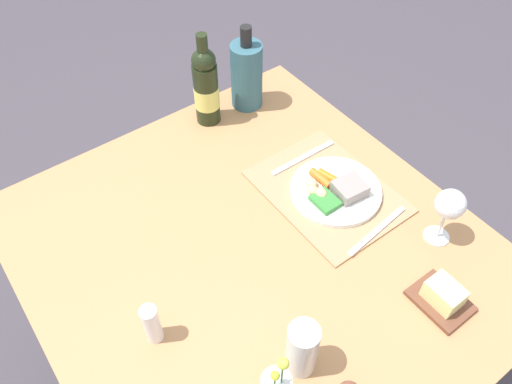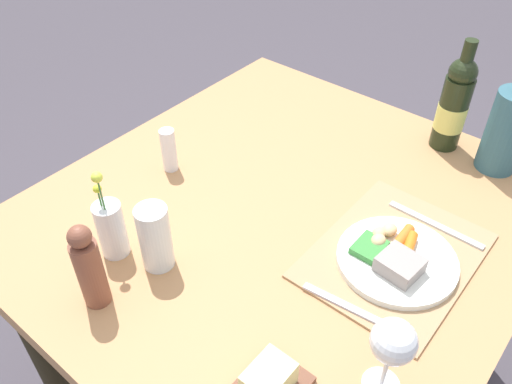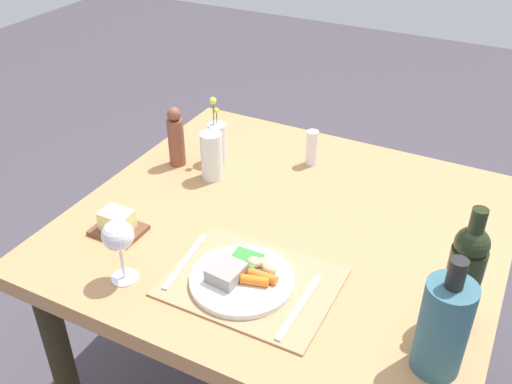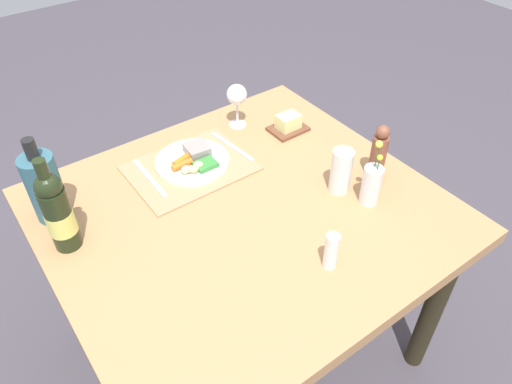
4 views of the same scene
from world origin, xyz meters
The scene contains 14 objects.
ground_plane centered at (0.00, 0.00, 0.00)m, with size 8.00×8.00×0.00m, color #453F47.
dining_table centered at (0.00, 0.00, 0.63)m, with size 1.11×1.03×0.72m.
placemat centered at (0.03, -0.26, 0.73)m, with size 0.38×0.29×0.01m, color tan.
dinner_plate centered at (0.01, -0.27, 0.74)m, with size 0.24×0.24×0.05m.
fork centered at (-0.14, -0.27, 0.73)m, with size 0.01×0.21×0.01m, color silver.
knife centered at (0.16, -0.29, 0.73)m, with size 0.02×0.22×0.01m, color silver.
water_tumbler centered at (-0.29, 0.10, 0.79)m, with size 0.06×0.06×0.15m.
wine_glass centered at (-0.24, -0.38, 0.84)m, with size 0.07×0.07×0.16m.
butter_dish centered at (-0.37, -0.25, 0.75)m, with size 0.13×0.10×0.06m.
salt_shaker centered at (-0.06, 0.31, 0.78)m, with size 0.04×0.04×0.11m, color white.
cooler_bottle centered at (0.46, -0.31, 0.83)m, with size 0.10×0.10×0.27m.
pepper_mill centered at (-0.43, 0.12, 0.81)m, with size 0.05×0.05×0.19m.
flower_vase centered at (-0.33, 0.19, 0.79)m, with size 0.06×0.06×0.22m.
wine_bottle centered at (0.47, -0.17, 0.84)m, with size 0.07×0.07×0.29m.
Camera 4 is at (0.59, 0.87, 1.72)m, focal length 34.08 mm.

